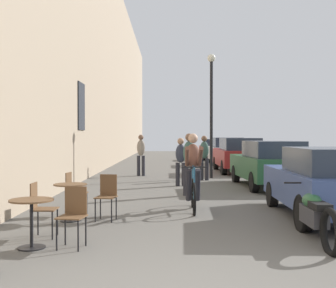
% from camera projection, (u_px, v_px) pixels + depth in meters
% --- Properties ---
extents(building_facade_left, '(0.54, 68.00, 11.24)m').
position_uv_depth(building_facade_left, '(87.00, 42.00, 17.93)').
color(building_facade_left, tan).
rests_on(building_facade_left, ground_plane).
extents(cafe_table_near, '(0.64, 0.64, 0.72)m').
position_uv_depth(cafe_table_near, '(31.00, 213.00, 6.26)').
color(cafe_table_near, black).
rests_on(cafe_table_near, ground_plane).
extents(cafe_chair_near_toward_street, '(0.38, 0.38, 0.89)m').
position_uv_depth(cafe_chair_near_toward_street, '(40.00, 206.00, 6.93)').
color(cafe_chair_near_toward_street, black).
rests_on(cafe_chair_near_toward_street, ground_plane).
extents(cafe_chair_near_toward_wall, '(0.43, 0.43, 0.89)m').
position_uv_depth(cafe_chair_near_toward_wall, '(73.00, 212.00, 6.33)').
color(cafe_chair_near_toward_wall, black).
rests_on(cafe_chair_near_toward_wall, ground_plane).
extents(cafe_table_mid, '(0.64, 0.64, 0.72)m').
position_uv_depth(cafe_table_mid, '(70.00, 194.00, 8.29)').
color(cafe_table_mid, black).
rests_on(cafe_table_mid, ground_plane).
extents(cafe_chair_mid_toward_street, '(0.42, 0.42, 0.89)m').
position_uv_depth(cafe_chair_mid_toward_street, '(73.00, 190.00, 8.92)').
color(cafe_chair_mid_toward_street, black).
rests_on(cafe_chair_mid_toward_street, ground_plane).
extents(cafe_chair_mid_toward_wall, '(0.43, 0.43, 0.89)m').
position_uv_depth(cafe_chair_mid_toward_wall, '(107.00, 194.00, 8.37)').
color(cafe_chair_mid_toward_wall, black).
rests_on(cafe_chair_mid_toward_wall, ground_plane).
extents(cyclist_on_bicycle, '(0.52, 1.76, 1.74)m').
position_uv_depth(cyclist_on_bicycle, '(193.00, 174.00, 9.53)').
color(cyclist_on_bicycle, black).
rests_on(cyclist_on_bicycle, ground_plane).
extents(pedestrian_near, '(0.35, 0.25, 1.73)m').
position_uv_depth(pedestrian_near, '(189.00, 161.00, 11.85)').
color(pedestrian_near, '#26262D').
rests_on(pedestrian_near, ground_plane).
extents(pedestrian_mid, '(0.36, 0.28, 1.60)m').
position_uv_depth(pedestrian_mid, '(181.00, 159.00, 14.16)').
color(pedestrian_mid, '#26262D').
rests_on(pedestrian_mid, ground_plane).
extents(pedestrian_far, '(0.35, 0.25, 1.67)m').
position_uv_depth(pedestrian_far, '(204.00, 155.00, 16.01)').
color(pedestrian_far, '#26262D').
rests_on(pedestrian_far, ground_plane).
extents(pedestrian_furthest, '(0.37, 0.28, 1.72)m').
position_uv_depth(pedestrian_furthest, '(141.00, 153.00, 17.80)').
color(pedestrian_furthest, '#26262D').
rests_on(pedestrian_furthest, ground_plane).
extents(street_lamp, '(0.32, 0.32, 4.90)m').
position_uv_depth(street_lamp, '(211.00, 99.00, 16.85)').
color(street_lamp, black).
rests_on(street_lamp, ground_plane).
extents(parked_car_nearest, '(1.81, 4.06, 1.42)m').
position_uv_depth(parked_car_nearest, '(325.00, 182.00, 8.53)').
color(parked_car_nearest, '#384C84').
rests_on(parked_car_nearest, ground_plane).
extents(parked_car_second, '(1.90, 4.27, 1.50)m').
position_uv_depth(parked_car_second, '(269.00, 163.00, 13.81)').
color(parked_car_second, '#23512D').
rests_on(parked_car_second, ground_plane).
extents(parked_car_third, '(1.89, 4.44, 1.58)m').
position_uv_depth(parked_car_third, '(238.00, 155.00, 19.57)').
color(parked_car_third, maroon).
rests_on(parked_car_third, ground_plane).
extents(parked_car_fourth, '(1.91, 4.46, 1.58)m').
position_uv_depth(parked_car_fourth, '(226.00, 151.00, 24.87)').
color(parked_car_fourth, '#B7B7BC').
rests_on(parked_car_fourth, ground_plane).
extents(parked_car_fifth, '(1.80, 4.14, 1.46)m').
position_uv_depth(parked_car_fifth, '(214.00, 149.00, 30.43)').
color(parked_car_fifth, maroon).
rests_on(parked_car_fifth, ground_plane).
extents(parked_motorcycle, '(0.62, 2.15, 0.92)m').
position_uv_depth(parked_motorcycle, '(314.00, 216.00, 6.65)').
color(parked_motorcycle, black).
rests_on(parked_motorcycle, ground_plane).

